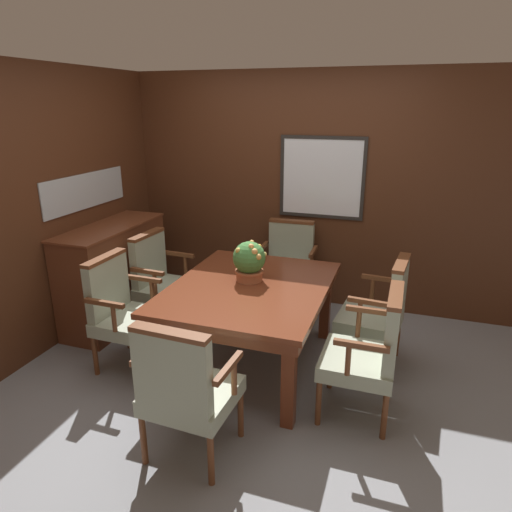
% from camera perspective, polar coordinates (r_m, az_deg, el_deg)
% --- Properties ---
extents(ground_plane, '(14.00, 14.00, 0.00)m').
position_cam_1_polar(ground_plane, '(3.89, -1.72, -14.48)').
color(ground_plane, gray).
extents(wall_back, '(7.20, 0.08, 2.45)m').
position_cam_1_polar(wall_back, '(4.93, 4.99, 8.09)').
color(wall_back, '#4C2816').
rests_on(wall_back, ground_plane).
extents(wall_left, '(0.08, 7.20, 2.45)m').
position_cam_1_polar(wall_left, '(4.36, -25.14, 4.97)').
color(wall_left, '#4C2816').
rests_on(wall_left, ground_plane).
extents(dining_table, '(1.23, 1.54, 0.72)m').
position_cam_1_polar(dining_table, '(3.73, -0.74, -4.96)').
color(dining_table, maroon).
rests_on(dining_table, ground_plane).
extents(chair_head_far, '(0.58, 0.52, 0.95)m').
position_cam_1_polar(chair_head_far, '(4.82, 4.04, -0.94)').
color(chair_head_far, brown).
rests_on(chair_head_far, ground_plane).
extents(chair_right_near, '(0.50, 0.57, 0.95)m').
position_cam_1_polar(chair_right_near, '(3.28, 14.08, -11.32)').
color(chair_right_near, brown).
rests_on(chair_right_near, ground_plane).
extents(chair_head_near, '(0.59, 0.52, 0.95)m').
position_cam_1_polar(chair_head_near, '(2.86, -8.84, -15.89)').
color(chair_head_near, brown).
rests_on(chair_head_near, ground_plane).
extents(chair_left_near, '(0.51, 0.58, 0.95)m').
position_cam_1_polar(chair_left_near, '(3.93, -16.31, -6.33)').
color(chair_left_near, brown).
rests_on(chair_left_near, ground_plane).
extents(chair_right_far, '(0.54, 0.60, 0.95)m').
position_cam_1_polar(chair_right_far, '(3.89, 15.24, -6.50)').
color(chair_right_far, brown).
rests_on(chair_right_far, ground_plane).
extents(chair_left_far, '(0.53, 0.59, 0.95)m').
position_cam_1_polar(chair_left_far, '(4.49, -11.77, -2.76)').
color(chair_left_far, brown).
rests_on(chair_left_far, ground_plane).
extents(potted_plant, '(0.27, 0.28, 0.34)m').
position_cam_1_polar(potted_plant, '(3.74, -0.84, -0.61)').
color(potted_plant, '#B2603D').
rests_on(potted_plant, dining_table).
extents(sideboard_cabinet, '(0.48, 1.27, 0.99)m').
position_cam_1_polar(sideboard_cabinet, '(4.78, -17.30, -2.13)').
color(sideboard_cabinet, brown).
rests_on(sideboard_cabinet, ground_plane).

